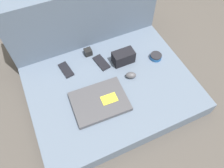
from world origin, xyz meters
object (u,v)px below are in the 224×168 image
object	(u,v)px
camera_pouch	(123,57)
charger_brick	(88,52)
laptop	(100,102)
computer_mouse	(131,75)
phone_silver	(101,62)
phone_black	(66,70)
speaker_puck	(156,57)

from	to	relation	value
camera_pouch	charger_brick	xyz separation A→B (m)	(-0.18, 0.15, -0.02)
laptop	computer_mouse	world-z (taller)	computer_mouse
phone_silver	charger_brick	bearing A→B (deg)	104.70
phone_black	camera_pouch	bearing A→B (deg)	-22.07
laptop	phone_silver	distance (m)	0.29
phone_silver	phone_black	world-z (taller)	same
laptop	speaker_puck	size ratio (longest dim) A/B	4.15
computer_mouse	phone_black	xyz separation A→B (m)	(-0.35, 0.22, -0.01)
speaker_puck	phone_silver	xyz separation A→B (m)	(-0.34, 0.11, -0.01)
laptop	phone_black	bearing A→B (deg)	111.13
laptop	speaker_puck	distance (m)	0.49
camera_pouch	laptop	bearing A→B (deg)	-139.32
speaker_puck	phone_black	world-z (taller)	speaker_puck
charger_brick	camera_pouch	bearing A→B (deg)	-39.77
computer_mouse	camera_pouch	size ratio (longest dim) A/B	0.56
laptop	camera_pouch	bearing A→B (deg)	43.01
computer_mouse	speaker_puck	distance (m)	0.23
phone_silver	charger_brick	distance (m)	0.12
computer_mouse	speaker_puck	xyz separation A→B (m)	(0.22, 0.07, -0.00)
phone_silver	computer_mouse	bearing A→B (deg)	-65.74
charger_brick	speaker_puck	bearing A→B (deg)	-28.87
camera_pouch	speaker_puck	bearing A→B (deg)	-16.85
computer_mouse	phone_silver	xyz separation A→B (m)	(-0.12, 0.18, -0.01)
speaker_puck	camera_pouch	bearing A→B (deg)	163.15
laptop	computer_mouse	distance (m)	0.26
laptop	charger_brick	world-z (taller)	charger_brick
phone_black	charger_brick	xyz separation A→B (m)	(0.18, 0.07, 0.02)
speaker_puck	phone_silver	bearing A→B (deg)	162.41
charger_brick	computer_mouse	bearing A→B (deg)	-59.10
computer_mouse	camera_pouch	xyz separation A→B (m)	(0.01, 0.13, 0.02)
speaker_puck	computer_mouse	bearing A→B (deg)	-162.34
laptop	charger_brick	distance (m)	0.38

